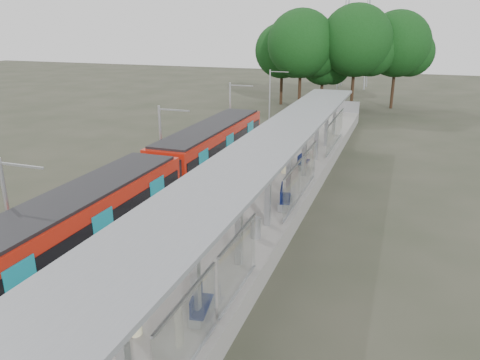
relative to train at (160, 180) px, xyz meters
name	(u,v)px	position (x,y,z in m)	size (l,w,h in m)	color
trackbed	(196,187)	(0.00, 4.47, -1.93)	(3.00, 70.00, 0.24)	#59544C
platform	(263,190)	(4.50, 4.47, -1.55)	(6.00, 50.00, 1.00)	gray
tactile_strip	(224,177)	(1.95, 4.47, -1.04)	(0.60, 50.00, 0.02)	#C59017
end_fence	(331,106)	(4.50, 29.42, -0.45)	(6.00, 0.10, 1.20)	#9EA0A5
train	(160,180)	(0.00, 0.00, 0.00)	(2.74, 27.60, 3.62)	black
canopy	(273,148)	(6.11, 0.66, 2.15)	(3.27, 38.00, 3.66)	#9EA0A5
tree_cluster	(337,46)	(3.70, 36.96, 5.45)	(20.95, 12.95, 12.28)	#382316
catenary_masts	(162,146)	(-1.72, 3.47, 0.86)	(2.08, 48.16, 5.40)	#9EA0A5
bench_near	(199,303)	(6.51, -9.32, -0.52)	(0.70, 1.53, 1.01)	#101B53
bench_mid	(284,197)	(6.65, 0.89, -0.45)	(0.84, 1.73, 1.14)	#101B53
bench_far	(303,161)	(6.11, 7.92, -0.52)	(0.56, 1.52, 1.02)	#101B53
info_pillar_near	(133,310)	(4.97, -10.74, -0.19)	(0.45, 0.45, 1.98)	beige
info_pillar_far	(285,163)	(5.24, 6.55, -0.35)	(0.37, 0.37, 1.62)	beige
litter_bin	(256,228)	(6.39, -3.01, -0.58)	(0.46, 0.46, 0.94)	#9EA0A5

